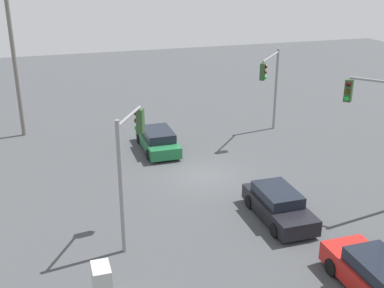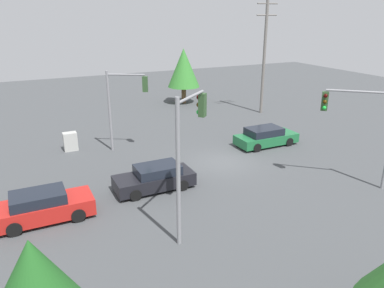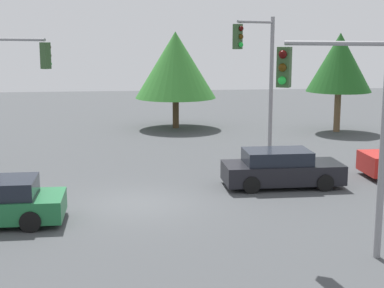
{
  "view_description": "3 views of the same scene",
  "coord_description": "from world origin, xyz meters",
  "px_view_note": "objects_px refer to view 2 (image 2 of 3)",
  "views": [
    {
      "loc": [
        -23.11,
        7.93,
        11.32
      ],
      "look_at": [
        0.0,
        0.73,
        1.99
      ],
      "focal_mm": 45.0,
      "sensor_mm": 36.0,
      "label": 1
    },
    {
      "loc": [
        -11.9,
        -19.93,
        9.47
      ],
      "look_at": [
        -2.46,
        -0.35,
        1.79
      ],
      "focal_mm": 35.0,
      "sensor_mm": 36.0,
      "label": 2
    },
    {
      "loc": [
        0.41,
        19.33,
        5.73
      ],
      "look_at": [
        -2.01,
        -1.31,
        1.79
      ],
      "focal_mm": 55.0,
      "sensor_mm": 36.0,
      "label": 3
    }
  ],
  "objects_px": {
    "traffic_signal_aux": "(363,120)",
    "sedan_dark": "(155,178)",
    "sedan_red": "(43,207)",
    "traffic_signal_main": "(124,98)",
    "electrical_cabinet": "(70,142)",
    "sedan_green": "(266,137)",
    "traffic_signal_cross": "(188,142)"
  },
  "relations": [
    {
      "from": "sedan_green",
      "to": "sedan_red",
      "type": "relative_size",
      "value": 1.04
    },
    {
      "from": "sedan_green",
      "to": "sedan_dark",
      "type": "bearing_deg",
      "value": -71.63
    },
    {
      "from": "sedan_green",
      "to": "sedan_red",
      "type": "xyz_separation_m",
      "value": [
        -16.01,
        -4.19,
        0.05
      ]
    },
    {
      "from": "electrical_cabinet",
      "to": "traffic_signal_main",
      "type": "bearing_deg",
      "value": -25.89
    },
    {
      "from": "electrical_cabinet",
      "to": "sedan_red",
      "type": "bearing_deg",
      "value": -105.89
    },
    {
      "from": "traffic_signal_cross",
      "to": "traffic_signal_aux",
      "type": "xyz_separation_m",
      "value": [
        10.64,
        0.24,
        -0.41
      ]
    },
    {
      "from": "sedan_red",
      "to": "traffic_signal_cross",
      "type": "bearing_deg",
      "value": 56.09
    },
    {
      "from": "sedan_red",
      "to": "traffic_signal_aux",
      "type": "bearing_deg",
      "value": 77.44
    },
    {
      "from": "sedan_green",
      "to": "traffic_signal_main",
      "type": "height_order",
      "value": "traffic_signal_main"
    },
    {
      "from": "sedan_dark",
      "to": "sedan_red",
      "type": "distance_m",
      "value": 6.04
    },
    {
      "from": "sedan_green",
      "to": "sedan_red",
      "type": "distance_m",
      "value": 16.55
    },
    {
      "from": "sedan_green",
      "to": "traffic_signal_aux",
      "type": "bearing_deg",
      "value": 3.21
    },
    {
      "from": "traffic_signal_aux",
      "to": "electrical_cabinet",
      "type": "bearing_deg",
      "value": -2.19
    },
    {
      "from": "sedan_green",
      "to": "traffic_signal_main",
      "type": "xyz_separation_m",
      "value": [
        -9.65,
        3.43,
        3.21
      ]
    },
    {
      "from": "sedan_dark",
      "to": "electrical_cabinet",
      "type": "xyz_separation_m",
      "value": [
        -3.3,
        8.55,
        -0.01
      ]
    },
    {
      "from": "traffic_signal_aux",
      "to": "sedan_red",
      "type": "bearing_deg",
      "value": 28.75
    },
    {
      "from": "traffic_signal_main",
      "to": "traffic_signal_cross",
      "type": "distance_m",
      "value": 11.55
    },
    {
      "from": "traffic_signal_aux",
      "to": "sedan_dark",
      "type": "bearing_deg",
      "value": 17.95
    },
    {
      "from": "sedan_dark",
      "to": "traffic_signal_cross",
      "type": "xyz_separation_m",
      "value": [
        -0.17,
        -4.76,
        3.66
      ]
    },
    {
      "from": "sedan_green",
      "to": "traffic_signal_aux",
      "type": "height_order",
      "value": "traffic_signal_aux"
    },
    {
      "from": "sedan_red",
      "to": "traffic_signal_main",
      "type": "bearing_deg",
      "value": 140.16
    },
    {
      "from": "sedan_red",
      "to": "traffic_signal_aux",
      "type": "distance_m",
      "value": 17.16
    },
    {
      "from": "traffic_signal_main",
      "to": "electrical_cabinet",
      "type": "relative_size",
      "value": 4.28
    },
    {
      "from": "sedan_red",
      "to": "traffic_signal_main",
      "type": "relative_size",
      "value": 0.79
    },
    {
      "from": "sedan_dark",
      "to": "traffic_signal_aux",
      "type": "bearing_deg",
      "value": -113.36
    },
    {
      "from": "sedan_red",
      "to": "traffic_signal_cross",
      "type": "relative_size",
      "value": 0.7
    },
    {
      "from": "traffic_signal_main",
      "to": "traffic_signal_aux",
      "type": "xyz_separation_m",
      "value": [
        10.09,
        -11.29,
        0.06
      ]
    },
    {
      "from": "sedan_green",
      "to": "traffic_signal_main",
      "type": "bearing_deg",
      "value": -109.57
    },
    {
      "from": "sedan_green",
      "to": "traffic_signal_main",
      "type": "relative_size",
      "value": 0.82
    },
    {
      "from": "sedan_dark",
      "to": "sedan_red",
      "type": "relative_size",
      "value": 0.99
    },
    {
      "from": "sedan_red",
      "to": "traffic_signal_main",
      "type": "distance_m",
      "value": 10.41
    },
    {
      "from": "sedan_dark",
      "to": "traffic_signal_cross",
      "type": "height_order",
      "value": "traffic_signal_cross"
    }
  ]
}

